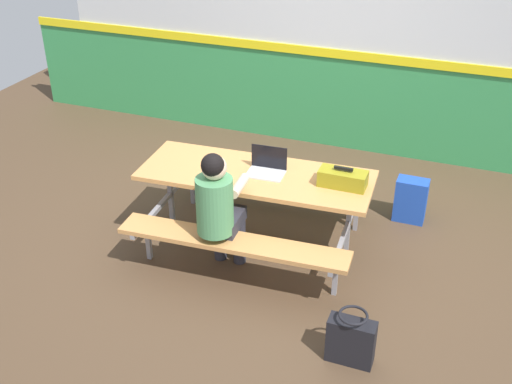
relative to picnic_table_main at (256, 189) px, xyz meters
The scene contains 8 objects.
ground_plane 0.59m from the picnic_table_main, ahead, with size 10.00×10.00×0.02m, color #4C3826.
accent_backdrop 2.44m from the picnic_table_main, 88.62° to the left, with size 8.00×0.14×2.60m.
picnic_table_main is the anchor object (origin of this frame).
student_nearer 0.59m from the picnic_table_main, 101.15° to the right, with size 0.38×0.53×1.21m.
laptop_silver 0.23m from the picnic_table_main, 26.52° to the left, with size 0.33×0.24×0.22m.
toolbox_grey 0.79m from the picnic_table_main, ahead, with size 0.40×0.18×0.18m.
backpack_dark 1.60m from the picnic_table_main, 36.52° to the left, with size 0.30×0.22×0.44m.
tote_bag_bright 1.68m from the picnic_table_main, 44.82° to the right, with size 0.34×0.21×0.43m.
Camera 1 is at (1.65, -4.50, 3.32)m, focal length 44.02 mm.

